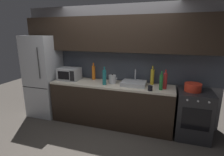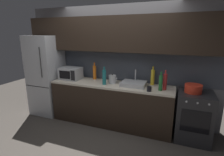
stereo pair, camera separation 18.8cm
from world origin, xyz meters
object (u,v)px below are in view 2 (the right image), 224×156
wine_bottle_red (165,82)px  cooking_pot (193,89)px  wine_bottle_teal (104,77)px  mug_dark (149,89)px  wine_bottle_orange (95,72)px  microwave (71,73)px  kettle (112,79)px  refrigerator (47,75)px  wine_bottle_yellow (153,77)px  oven_range (194,116)px  wine_bottle_green (161,83)px

wine_bottle_red → cooking_pot: 0.49m
wine_bottle_teal → mug_dark: 0.94m
wine_bottle_orange → mug_dark: size_ratio=4.12×
wine_bottle_orange → mug_dark: 1.38m
wine_bottle_orange → wine_bottle_teal: size_ratio=1.02×
microwave → kettle: size_ratio=2.26×
refrigerator → mug_dark: size_ratio=20.29×
wine_bottle_orange → microwave: bearing=-158.9°
microwave → mug_dark: size_ratio=4.99×
microwave → wine_bottle_red: wine_bottle_red is taller
refrigerator → wine_bottle_yellow: 2.49m
oven_range → wine_bottle_orange: bearing=174.2°
microwave → wine_bottle_red: (2.06, -0.03, 0.02)m
mug_dark → cooking_pot: size_ratio=0.31×
kettle → microwave: bearing=-179.3°
microwave → mug_dark: 1.83m
kettle → cooking_pot: (1.54, -0.03, -0.02)m
kettle → wine_bottle_orange: size_ratio=0.54×
oven_range → kettle: (-1.59, 0.03, 0.54)m
refrigerator → wine_bottle_yellow: bearing=5.2°
wine_bottle_orange → wine_bottle_yellow: (1.30, 0.01, 0.00)m
wine_bottle_red → wine_bottle_teal: (-1.18, -0.09, 0.00)m
mug_dark → wine_bottle_yellow: bearing=91.1°
wine_bottle_orange → oven_range: bearing=-5.8°
kettle → wine_bottle_red: size_ratio=0.56×
kettle → wine_bottle_orange: 0.54m
wine_bottle_yellow → mug_dark: size_ratio=4.12×
wine_bottle_orange → mug_dark: (1.30, -0.43, -0.11)m
wine_bottle_red → cooking_pot: (0.49, 0.01, -0.08)m
wine_bottle_red → kettle: bearing=177.8°
refrigerator → mug_dark: 2.50m
refrigerator → mug_dark: (2.49, -0.21, 0.01)m
kettle → mug_dark: 0.84m
wine_bottle_orange → wine_bottle_teal: (0.38, -0.32, -0.00)m
wine_bottle_red → wine_bottle_green: size_ratio=1.05×
wine_bottle_yellow → microwave: bearing=-173.5°
refrigerator → oven_range: 3.32m
microwave → wine_bottle_teal: 0.89m
wine_bottle_yellow → mug_dark: 0.45m
wine_bottle_green → mug_dark: wine_bottle_green is taller
wine_bottle_red → cooking_pot: size_ratio=1.24×
microwave → cooking_pot: size_ratio=1.56×
wine_bottle_orange → wine_bottle_green: size_ratio=1.09×
mug_dark → kettle: bearing=162.9°
refrigerator → cooking_pot: (3.22, 0.00, 0.04)m
wine_bottle_yellow → wine_bottle_teal: (-0.92, -0.33, -0.00)m
cooking_pot → wine_bottle_teal: bearing=-176.5°
refrigerator → wine_bottle_yellow: refrigerator is taller
oven_range → microwave: microwave is taller
wine_bottle_red → wine_bottle_green: 0.11m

